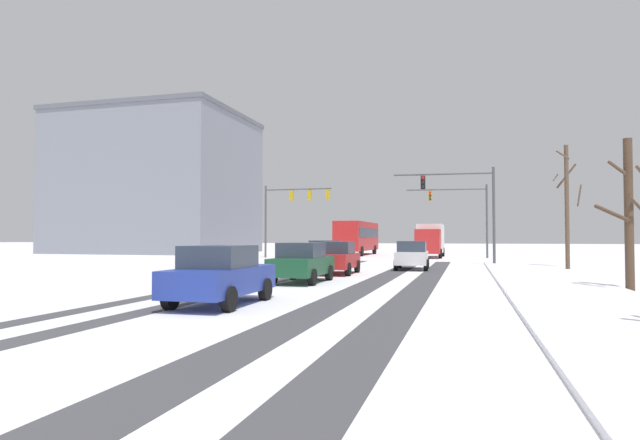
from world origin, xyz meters
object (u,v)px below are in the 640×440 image
car_blue_fifth (221,275)px  traffic_signal_near_right (465,198)px  car_dark_green_fourth (302,262)px  bare_tree_sidewalk_far (567,203)px  traffic_signal_far_left (292,204)px  bare_tree_sidewalk_mid (629,211)px  car_white_second (412,255)px  traffic_signal_far_right (463,207)px  car_red_third (337,258)px  box_truck_delivery (430,239)px  bus_oncoming (357,236)px  office_building_far_left_block (158,184)px  car_black_lead (325,252)px

car_blue_fifth → traffic_signal_near_right: bearing=74.6°
car_dark_green_fourth → bare_tree_sidewalk_far: (12.16, 12.83, 3.00)m
traffic_signal_far_left → traffic_signal_near_right: size_ratio=0.98×
traffic_signal_far_left → bare_tree_sidewalk_mid: traffic_signal_far_left is taller
car_white_second → traffic_signal_far_right: bearing=81.2°
car_red_third → box_truck_delivery: size_ratio=0.56×
car_white_second → bare_tree_sidewalk_far: size_ratio=0.58×
car_blue_fifth → bus_oncoming: bus_oncoming is taller
car_red_third → office_building_far_left_block: (-29.31, 29.87, 7.39)m
car_dark_green_fourth → box_truck_delivery: box_truck_delivery is taller
car_blue_fifth → car_white_second: bearing=78.5°
car_dark_green_fourth → traffic_signal_near_right: bearing=68.1°
bare_tree_sidewalk_mid → bare_tree_sidewalk_far: bare_tree_sidewalk_far is taller
traffic_signal_near_right → car_dark_green_fourth: traffic_signal_near_right is taller
office_building_far_left_block → traffic_signal_near_right: bearing=-28.2°
bus_oncoming → bare_tree_sidewalk_far: 26.16m
traffic_signal_far_left → car_black_lead: bearing=-60.5°
bare_tree_sidewalk_far → bus_oncoming: bearing=129.3°
car_red_third → box_truck_delivery: bearing=82.5°
bare_tree_sidewalk_far → traffic_signal_far_left: bearing=151.5°
traffic_signal_far_left → car_dark_green_fourth: traffic_signal_far_left is taller
traffic_signal_near_right → car_blue_fifth: traffic_signal_near_right is taller
car_red_third → bare_tree_sidewalk_mid: (11.69, -5.32, 1.94)m
car_blue_fifth → box_truck_delivery: 36.07m
traffic_signal_far_left → bare_tree_sidewalk_mid: bearing=-49.9°
car_blue_fifth → bare_tree_sidewalk_mid: (11.92, 7.17, 1.94)m
traffic_signal_near_right → bus_oncoming: bearing=122.2°
traffic_signal_near_right → car_black_lead: size_ratio=1.59×
traffic_signal_near_right → car_white_second: bearing=-115.8°
car_blue_fifth → bare_tree_sidewalk_far: size_ratio=0.57×
traffic_signal_far_right → car_black_lead: traffic_signal_far_right is taller
box_truck_delivery → car_blue_fifth: bearing=-95.3°
bus_oncoming → bare_tree_sidewalk_far: bare_tree_sidewalk_far is taller
traffic_signal_near_right → bare_tree_sidewalk_mid: (5.49, -16.12, -1.71)m
car_black_lead → office_building_far_left_block: bearing=141.3°
traffic_signal_far_right → box_truck_delivery: 4.16m
car_red_third → office_building_far_left_block: office_building_far_left_block is taller
car_black_lead → bare_tree_sidewalk_mid: (14.65, -14.06, 1.94)m
car_white_second → bare_tree_sidewalk_far: (8.67, 2.96, 3.00)m
traffic_signal_far_left → traffic_signal_far_right: bearing=14.6°
traffic_signal_far_left → car_black_lead: 12.37m
traffic_signal_far_left → box_truck_delivery: traffic_signal_far_left is taller
traffic_signal_far_right → bare_tree_sidewalk_mid: (5.63, -28.09, -1.73)m
car_black_lead → car_blue_fifth: same height
traffic_signal_far_right → traffic_signal_near_right: size_ratio=1.06×
car_red_third → bare_tree_sidewalk_far: bare_tree_sidewalk_far is taller
car_black_lead → bare_tree_sidewalk_mid: size_ratio=0.79×
traffic_signal_far_left → bus_oncoming: size_ratio=0.59×
traffic_signal_near_right → car_white_second: traffic_signal_near_right is taller
car_black_lead → bare_tree_sidewalk_mid: bare_tree_sidewalk_mid is taller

